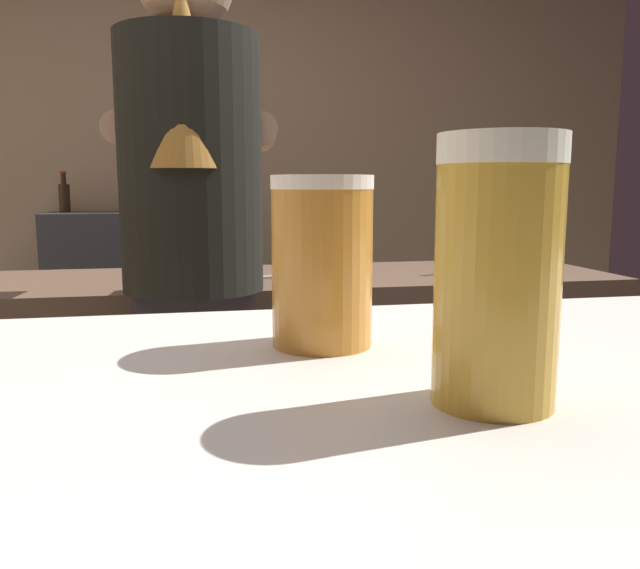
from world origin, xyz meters
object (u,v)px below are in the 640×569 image
(mixing_bowl, at_px, (193,274))
(bottle_soy, at_px, (124,191))
(bottle_olive_oil, at_px, (181,192))
(bottle_hot_sauce, at_px, (64,196))
(bartender, at_px, (193,255))
(pint_glass_far, at_px, (322,262))
(chefs_knife, at_px, (284,276))
(pint_glass_near, at_px, (497,272))
(knife_block, at_px, (496,240))
(bottle_vinegar, at_px, (147,192))

(mixing_bowl, bearing_deg, bottle_soy, 103.84)
(bottle_olive_oil, relative_size, bottle_hot_sauce, 1.25)
(bartender, xyz_separation_m, pint_glass_far, (0.10, -1.10, 0.11))
(chefs_knife, relative_size, pint_glass_near, 1.55)
(knife_block, distance_m, bottle_soy, 1.83)
(bartender, height_order, bottle_vinegar, bartender)
(chefs_knife, relative_size, bottle_soy, 0.89)
(pint_glass_far, xyz_separation_m, bottle_olive_oil, (-0.16, 2.89, 0.03))
(mixing_bowl, xyz_separation_m, pint_glass_near, (0.17, -1.63, 0.21))
(knife_block, relative_size, pint_glass_far, 2.13)
(bottle_olive_oil, xyz_separation_m, bottle_soy, (-0.26, -0.12, 0.01))
(knife_block, height_order, pint_glass_near, pint_glass_near)
(bartender, bearing_deg, chefs_knife, -29.04)
(bottle_soy, bearing_deg, mixing_bowl, -76.16)
(knife_block, bearing_deg, chefs_knife, -179.42)
(bottle_vinegar, relative_size, bottle_olive_oil, 1.01)
(knife_block, relative_size, bottle_soy, 1.07)
(pint_glass_near, height_order, bottle_olive_oil, bottle_olive_oil)
(bartender, bearing_deg, bottle_soy, 16.58)
(pint_glass_near, bearing_deg, pint_glass_far, 114.14)
(pint_glass_near, relative_size, bottle_olive_oil, 0.61)
(bottle_hot_sauce, bearing_deg, bottle_soy, -30.91)
(mixing_bowl, height_order, bottle_olive_oil, bottle_olive_oil)
(knife_block, bearing_deg, pint_glass_far, -120.80)
(mixing_bowl, distance_m, chefs_knife, 0.29)
(bottle_hot_sauce, bearing_deg, chefs_knife, -57.80)
(bartender, xyz_separation_m, pint_glass_near, (0.17, -1.25, 0.12))
(bartender, height_order, knife_block, bartender)
(pint_glass_far, relative_size, bottle_vinegar, 0.53)
(pint_glass_far, bearing_deg, bottle_olive_oil, 93.17)
(chefs_knife, bearing_deg, bottle_vinegar, 98.23)
(chefs_knife, height_order, pint_glass_far, pint_glass_far)
(pint_glass_far, height_order, bottle_hot_sauce, bottle_hot_sauce)
(mixing_bowl, bearing_deg, pint_glass_far, -85.94)
(bartender, bearing_deg, pint_glass_far, -169.00)
(bartender, distance_m, bottle_olive_oil, 1.80)
(bartender, bearing_deg, bottle_vinegar, 12.67)
(pint_glass_near, relative_size, bottle_vinegar, 0.61)
(mixing_bowl, height_order, bottle_vinegar, bottle_vinegar)
(chefs_knife, xyz_separation_m, pint_glass_near, (-0.11, -1.66, 0.23))
(chefs_knife, height_order, pint_glass_near, pint_glass_near)
(knife_block, distance_m, pint_glass_near, 1.86)
(pint_glass_near, relative_size, bottle_soy, 0.58)
(bartender, height_order, chefs_knife, bartender)
(bartender, distance_m, bottle_soy, 1.70)
(knife_block, xyz_separation_m, bottle_hot_sauce, (-1.63, 1.44, 0.13))
(bottle_vinegar, bearing_deg, bottle_soy, -120.57)
(pint_glass_far, xyz_separation_m, bottle_hot_sauce, (-0.73, 2.95, 0.01))
(knife_block, relative_size, chefs_knife, 1.19)
(bartender, height_order, bottle_hot_sauce, bartender)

